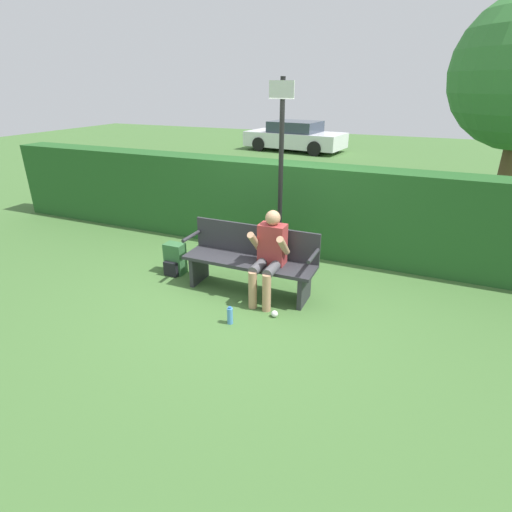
% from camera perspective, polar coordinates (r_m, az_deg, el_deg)
% --- Properties ---
extents(ground_plane, '(40.00, 40.00, 0.00)m').
position_cam_1_polar(ground_plane, '(5.61, -1.00, -5.05)').
color(ground_plane, '#426B33').
extents(hedge_back, '(12.00, 0.57, 1.49)m').
position_cam_1_polar(hedge_back, '(6.86, 5.09, 6.94)').
color(hedge_back, '#235623').
rests_on(hedge_back, ground).
extents(park_bench, '(1.83, 0.49, 0.91)m').
position_cam_1_polar(park_bench, '(5.46, -0.74, -0.39)').
color(park_bench, '#2D2D33').
rests_on(park_bench, ground).
extents(person_seated, '(0.48, 0.59, 1.20)m').
position_cam_1_polar(person_seated, '(5.16, 1.90, 0.49)').
color(person_seated, '#993333').
rests_on(person_seated, ground).
extents(backpack, '(0.29, 0.27, 0.48)m').
position_cam_1_polar(backpack, '(6.17, -11.53, -0.49)').
color(backpack, '#336638').
rests_on(backpack, ground).
extents(water_bottle, '(0.07, 0.07, 0.23)m').
position_cam_1_polar(water_bottle, '(4.86, -3.74, -8.50)').
color(water_bottle, '#4C8CCC').
rests_on(water_bottle, ground).
extents(signpost, '(0.36, 0.09, 2.77)m').
position_cam_1_polar(signpost, '(5.94, 3.55, 12.33)').
color(signpost, black).
rests_on(signpost, ground).
extents(parked_car, '(4.37, 2.35, 1.23)m').
position_cam_1_polar(parked_car, '(18.07, 5.60, 16.61)').
color(parked_car, silver).
rests_on(parked_car, ground).
extents(litter_crumple, '(0.08, 0.08, 0.08)m').
position_cam_1_polar(litter_crumple, '(5.02, 2.67, -8.25)').
color(litter_crumple, silver).
rests_on(litter_crumple, ground).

